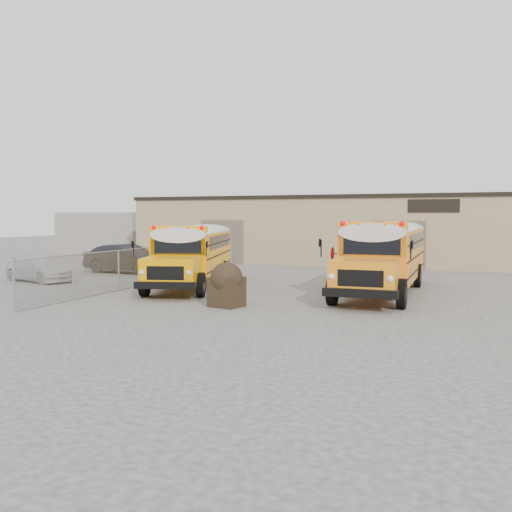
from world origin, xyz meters
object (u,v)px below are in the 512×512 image
at_px(car_dark, 127,259).
at_px(car_white, 39,269).
at_px(tarp_bundle, 227,284).
at_px(school_bus_left, 213,244).
at_px(school_bus_right, 401,244).

bearing_deg(car_dark, car_white, 164.23).
bearing_deg(tarp_bundle, school_bus_left, 118.04).
bearing_deg(school_bus_right, car_white, -152.45).
xyz_separation_m(school_bus_right, tarp_bundle, (-4.51, -12.59, -0.97)).
xyz_separation_m(tarp_bundle, car_white, (-12.15, 3.90, -0.22)).
bearing_deg(car_white, car_dark, -3.78).
relative_size(school_bus_left, car_dark, 2.03).
distance_m(school_bus_left, tarp_bundle, 12.64).
xyz_separation_m(school_bus_right, car_white, (-16.66, -8.69, -1.19)).
bearing_deg(school_bus_left, tarp_bundle, -61.96).
height_order(school_bus_right, car_white, school_bus_right).
bearing_deg(school_bus_left, car_white, -130.70).
height_order(school_bus_right, car_dark, school_bus_right).
xyz_separation_m(school_bus_left, tarp_bundle, (5.93, -11.13, -0.85)).
bearing_deg(tarp_bundle, car_dark, 139.08).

